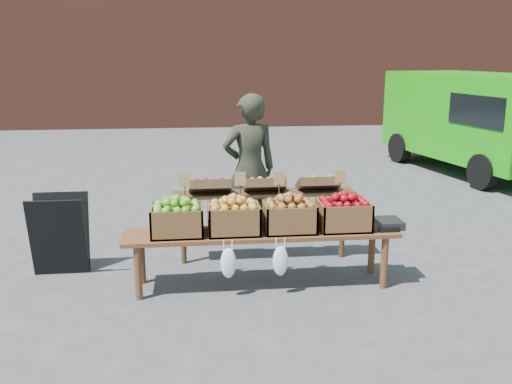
{
  "coord_description": "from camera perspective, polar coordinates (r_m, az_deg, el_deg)",
  "views": [
    {
      "loc": [
        -1.21,
        -4.83,
        2.29
      ],
      "look_at": [
        -0.55,
        1.0,
        0.85
      ],
      "focal_mm": 40.0,
      "sensor_mm": 36.0,
      "label": 1
    }
  ],
  "objects": [
    {
      "name": "back_table",
      "position": [
        6.35,
        0.82,
        -2.39
      ],
      "size": [
        2.1,
        0.44,
        1.04
      ],
      "primitive_type": null,
      "color": "#3D2918",
      "rests_on": "ground"
    },
    {
      "name": "vendor",
      "position": [
        6.94,
        -0.66,
        2.33
      ],
      "size": [
        0.73,
        0.55,
        1.83
      ],
      "primitive_type": "imported",
      "rotation": [
        0.0,
        0.0,
        3.32
      ],
      "color": "#282A1F",
      "rests_on": "ground"
    },
    {
      "name": "delivery_van",
      "position": [
        11.9,
        21.15,
        6.4
      ],
      "size": [
        2.73,
        4.53,
        1.9
      ],
      "primitive_type": null,
      "rotation": [
        0.0,
        0.0,
        0.2
      ],
      "color": "#189E0D",
      "rests_on": "ground"
    },
    {
      "name": "crate_russet_pears",
      "position": [
        5.58,
        -2.23,
        -2.69
      ],
      "size": [
        0.5,
        0.4,
        0.28
      ],
      "primitive_type": null,
      "color": "gold",
      "rests_on": "display_bench"
    },
    {
      "name": "crate_golden_apples",
      "position": [
        5.56,
        -7.9,
        -2.85
      ],
      "size": [
        0.5,
        0.4,
        0.28
      ],
      "primitive_type": null,
      "color": "#349612",
      "rests_on": "display_bench"
    },
    {
      "name": "crate_green_apples",
      "position": [
        5.76,
        8.76,
        -2.31
      ],
      "size": [
        0.5,
        0.4,
        0.28
      ],
      "primitive_type": null,
      "color": "maroon",
      "rests_on": "display_bench"
    },
    {
      "name": "crate_red_apples",
      "position": [
        5.64,
        3.35,
        -2.51
      ],
      "size": [
        0.5,
        0.4,
        0.28
      ],
      "primitive_type": null,
      "color": "#9E5B32",
      "rests_on": "display_bench"
    },
    {
      "name": "display_bench",
      "position": [
        5.74,
        0.57,
        -6.68
      ],
      "size": [
        2.7,
        0.56,
        0.57
      ],
      "primitive_type": null,
      "color": "#59321C",
      "rests_on": "ground"
    },
    {
      "name": "chalkboard_sign",
      "position": [
        6.34,
        -19.04,
        -4.04
      ],
      "size": [
        0.57,
        0.32,
        0.86
      ],
      "primitive_type": null,
      "rotation": [
        0.0,
        0.0,
        0.01
      ],
      "color": "black",
      "rests_on": "ground"
    },
    {
      "name": "ground",
      "position": [
        5.48,
        7.06,
        -11.01
      ],
      "size": [
        80.0,
        80.0,
        0.0
      ],
      "primitive_type": "plane",
      "color": "#444446"
    },
    {
      "name": "weighing_scale",
      "position": [
        5.91,
        12.71,
        -3.09
      ],
      "size": [
        0.34,
        0.3,
        0.08
      ],
      "primitive_type": "cube",
      "color": "black",
      "rests_on": "display_bench"
    }
  ]
}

